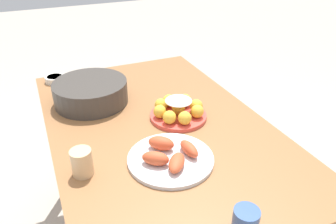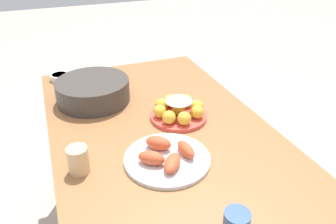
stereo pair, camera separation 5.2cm
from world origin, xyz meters
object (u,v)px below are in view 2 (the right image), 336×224
cake_plate (178,111)px  cup_near (236,224)px  seafood_platter (167,156)px  sauce_bowl (60,77)px  cup_far (78,160)px  dining_table (158,144)px  serving_bowl (93,90)px

cake_plate → cup_near: (-0.60, 0.09, 0.00)m
cup_near → seafood_platter: bearing=9.6°
cake_plate → sauce_bowl: (0.57, 0.43, -0.02)m
cake_plate → cup_near: bearing=171.7°
seafood_platter → cup_near: (-0.35, -0.06, 0.02)m
cake_plate → cup_far: size_ratio=2.59×
seafood_platter → cup_far: 0.29m
cake_plate → cup_near: cake_plate is taller
seafood_platter → cup_far: size_ratio=3.25×
seafood_platter → cup_far: bearing=79.7°
sauce_bowl → cup_far: cup_far is taller
dining_table → cup_near: size_ratio=17.45×
dining_table → cup_near: cup_near is taller
cake_plate → serving_bowl: (0.28, 0.30, 0.02)m
cup_far → dining_table: bearing=-60.6°
dining_table → serving_bowl: serving_bowl is taller
cake_plate → seafood_platter: 0.29m
seafood_platter → serving_bowl: bearing=16.3°
dining_table → seafood_platter: seafood_platter is taller
sauce_bowl → cup_far: 0.77m
sauce_bowl → serving_bowl: bearing=-156.8°
cup_far → serving_bowl: bearing=-15.3°
serving_bowl → cup_near: 0.90m
cup_far → cake_plate: bearing=-65.3°
cup_near → dining_table: bearing=0.8°
cake_plate → sauce_bowl: bearing=36.7°
cake_plate → cup_far: 0.47m
dining_table → serving_bowl: 0.39m
dining_table → cup_near: 0.61m
dining_table → serving_bowl: size_ratio=4.06×
cup_near → cup_far: (0.40, 0.34, 0.01)m
seafood_platter → cup_near: 0.36m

